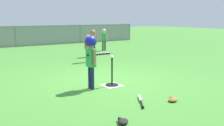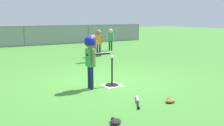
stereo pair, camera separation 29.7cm
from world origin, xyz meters
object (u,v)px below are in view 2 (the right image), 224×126
(glove_by_plate, at_px, (116,121))
(glove_near_bats, at_px, (170,101))
(batter_child, at_px, (90,51))
(fielder_near_right, at_px, (111,37))
(fielder_deep_left, at_px, (98,39))
(batting_tee, at_px, (112,81))
(baseball_on_tee, at_px, (112,57))
(fielder_deep_right, at_px, (93,44))
(spare_bat_silver, at_px, (138,100))

(glove_by_plate, relative_size, glove_near_bats, 1.04)
(batter_child, bearing_deg, glove_near_bats, -61.88)
(batter_child, xyz_separation_m, fielder_near_right, (3.93, 5.75, -0.18))
(fielder_deep_left, bearing_deg, batting_tee, -114.13)
(fielder_near_right, bearing_deg, batter_child, -124.36)
(baseball_on_tee, bearing_deg, glove_near_bats, -79.22)
(batter_child, height_order, fielder_deep_left, batter_child)
(fielder_near_right, distance_m, fielder_deep_left, 2.02)
(batting_tee, relative_size, batter_child, 0.54)
(fielder_deep_right, relative_size, spare_bat_silver, 1.61)
(fielder_near_right, relative_size, glove_near_bats, 4.14)
(batting_tee, xyz_separation_m, spare_bat_silver, (-0.20, -1.30, -0.07))
(batting_tee, bearing_deg, fielder_near_right, 59.66)
(batting_tee, distance_m, glove_by_plate, 2.29)
(baseball_on_tee, xyz_separation_m, fielder_near_right, (3.36, 5.74, -0.01))
(fielder_deep_left, relative_size, fielder_deep_right, 1.12)
(fielder_near_right, xyz_separation_m, glove_near_bats, (-3.04, -7.41, -0.65))
(baseball_on_tee, xyz_separation_m, glove_near_bats, (0.32, -1.67, -0.66))
(batter_child, bearing_deg, fielder_near_right, 55.64)
(fielder_deep_right, relative_size, glove_by_plate, 3.71)
(baseball_on_tee, distance_m, fielder_deep_left, 4.72)
(baseball_on_tee, distance_m, fielder_deep_right, 3.43)
(batting_tee, height_order, fielder_deep_right, fielder_deep_right)
(batting_tee, bearing_deg, baseball_on_tee, 0.00)
(baseball_on_tee, xyz_separation_m, glove_by_plate, (-1.13, -1.99, -0.66))
(fielder_deep_left, height_order, spare_bat_silver, fielder_deep_left)
(glove_near_bats, bearing_deg, batting_tee, 100.78)
(fielder_near_right, distance_m, spare_bat_silver, 7.91)
(batting_tee, height_order, fielder_deep_left, fielder_deep_left)
(baseball_on_tee, distance_m, glove_near_bats, 1.83)
(spare_bat_silver, bearing_deg, fielder_deep_left, 69.24)
(baseball_on_tee, bearing_deg, batting_tee, 0.00)
(fielder_deep_right, xyz_separation_m, glove_near_bats, (-0.81, -4.91, -0.61))
(batting_tee, xyz_separation_m, fielder_near_right, (3.36, 5.74, 0.59))
(batting_tee, height_order, batter_child, batter_child)
(fielder_deep_right, relative_size, glove_near_bats, 3.87)
(batting_tee, bearing_deg, batter_child, -179.20)
(batting_tee, xyz_separation_m, glove_by_plate, (-1.13, -1.99, -0.07))
(spare_bat_silver, xyz_separation_m, glove_by_plate, (-0.93, -0.69, 0.01))
(batter_child, relative_size, spare_bat_silver, 1.98)
(spare_bat_silver, relative_size, glove_by_plate, 2.30)
(batter_child, bearing_deg, glove_by_plate, -105.65)
(fielder_deep_left, xyz_separation_m, glove_near_bats, (-1.61, -5.98, -0.68))
(fielder_deep_left, bearing_deg, spare_bat_silver, -110.76)
(batter_child, relative_size, fielder_near_right, 1.15)
(batter_child, relative_size, fielder_deep_left, 1.10)
(batting_tee, bearing_deg, glove_near_bats, -79.22)
(baseball_on_tee, xyz_separation_m, fielder_deep_right, (1.13, 3.24, -0.05))
(baseball_on_tee, distance_m, fielder_near_right, 6.65)
(batting_tee, distance_m, fielder_near_right, 6.67)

